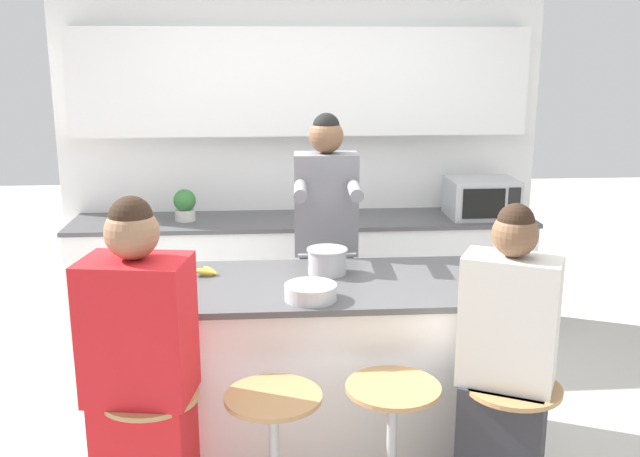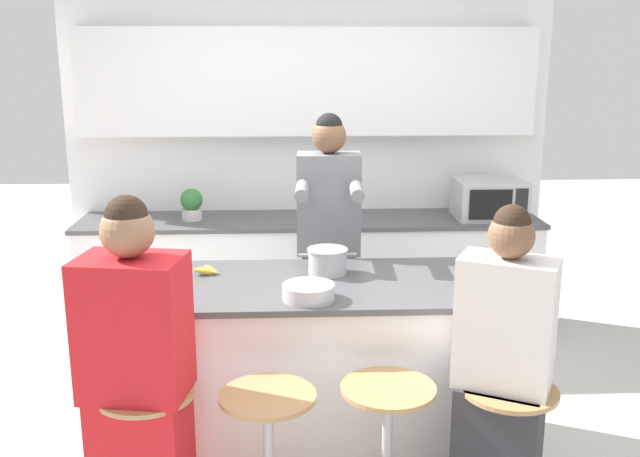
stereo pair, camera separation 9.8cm
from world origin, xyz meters
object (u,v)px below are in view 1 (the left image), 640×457
(person_wrapped_blanket, at_px, (142,389))
(person_seated_near, at_px, (504,389))
(microwave, at_px, (481,198))
(cooking_pot, at_px, (327,261))
(juice_carton, at_px, (141,274))
(banana_bunch, at_px, (205,271))
(person_cooking, at_px, (326,261))
(coffee_cup_near, at_px, (479,288))
(potted_plant, at_px, (185,205))
(fruit_bowl, at_px, (311,292))
(kitchen_island, at_px, (321,369))
(bar_stool_center_right, at_px, (391,451))
(bar_stool_rightmost, at_px, (509,451))

(person_wrapped_blanket, height_order, person_seated_near, person_wrapped_blanket)
(microwave, bearing_deg, cooking_pot, -130.60)
(juice_carton, bearing_deg, banana_bunch, 42.43)
(person_cooking, height_order, cooking_pot, person_cooking)
(person_seated_near, xyz_separation_m, coffee_cup_near, (-0.01, 0.39, 0.31))
(person_cooking, xyz_separation_m, microwave, (1.19, 0.96, 0.16))
(coffee_cup_near, bearing_deg, potted_plant, 129.34)
(microwave, bearing_deg, person_seated_near, -103.94)
(fruit_bowl, height_order, microwave, microwave)
(person_seated_near, xyz_separation_m, banana_bunch, (-1.29, 0.82, 0.29))
(banana_bunch, relative_size, juice_carton, 0.73)
(kitchen_island, relative_size, person_cooking, 1.09)
(bar_stool_center_right, xyz_separation_m, potted_plant, (-1.08, 2.25, 0.60))
(coffee_cup_near, distance_m, potted_plant, 2.42)
(fruit_bowl, relative_size, microwave, 0.50)
(bar_stool_center_right, xyz_separation_m, fruit_bowl, (-0.31, 0.40, 0.58))
(banana_bunch, bearing_deg, person_wrapped_blanket, -103.23)
(person_seated_near, bearing_deg, fruit_bowl, 179.53)
(person_wrapped_blanket, distance_m, coffee_cup_near, 1.55)
(fruit_bowl, xyz_separation_m, microwave, (1.34, 1.82, 0.05))
(bar_stool_rightmost, relative_size, coffee_cup_near, 6.48)
(microwave, bearing_deg, fruit_bowl, -126.23)
(person_cooking, bearing_deg, person_wrapped_blanket, -120.49)
(fruit_bowl, bearing_deg, bar_stool_center_right, -51.90)
(kitchen_island, xyz_separation_m, coffee_cup_near, (0.71, -0.27, 0.51))
(cooking_pot, bearing_deg, bar_stool_rightmost, -49.81)
(coffee_cup_near, bearing_deg, bar_stool_center_right, -140.51)
(person_wrapped_blanket, distance_m, banana_bunch, 0.87)
(cooking_pot, relative_size, fruit_bowl, 1.24)
(kitchen_island, relative_size, person_seated_near, 1.27)
(bar_stool_rightmost, bearing_deg, coffee_cup_near, 94.77)
(juice_carton, bearing_deg, kitchen_island, 6.40)
(person_wrapped_blanket, bearing_deg, potted_plant, 100.81)
(bar_stool_rightmost, xyz_separation_m, cooking_pot, (-0.70, 0.83, 0.61))
(person_cooking, relative_size, microwave, 3.60)
(person_cooking, height_order, potted_plant, person_cooking)
(person_cooking, bearing_deg, person_seated_near, -60.50)
(banana_bunch, bearing_deg, potted_plant, 99.92)
(bar_stool_rightmost, bearing_deg, microwave, 76.87)
(banana_bunch, bearing_deg, microwave, 37.57)
(person_wrapped_blanket, height_order, banana_bunch, person_wrapped_blanket)
(person_wrapped_blanket, distance_m, juice_carton, 0.65)
(person_wrapped_blanket, xyz_separation_m, coffee_cup_near, (1.47, 0.39, 0.26))
(coffee_cup_near, height_order, banana_bunch, coffee_cup_near)
(kitchen_island, height_order, fruit_bowl, fruit_bowl)
(cooking_pot, xyz_separation_m, fruit_bowl, (-0.11, -0.39, -0.03))
(bar_stool_center_right, relative_size, juice_carton, 3.61)
(bar_stool_rightmost, distance_m, fruit_bowl, 1.08)
(kitchen_island, bearing_deg, bar_stool_rightmost, -42.98)
(person_cooking, relative_size, person_wrapped_blanket, 1.13)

